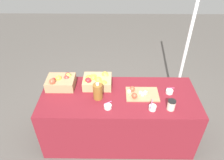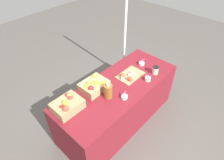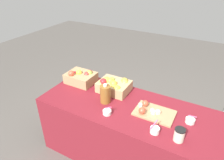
{
  "view_description": "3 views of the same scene",
  "coord_description": "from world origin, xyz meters",
  "px_view_note": "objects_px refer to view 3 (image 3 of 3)",
  "views": [
    {
      "loc": [
        -0.06,
        -1.91,
        2.4
      ],
      "look_at": [
        -0.09,
        0.08,
        0.91
      ],
      "focal_mm": 33.48,
      "sensor_mm": 36.0,
      "label": 1
    },
    {
      "loc": [
        -1.51,
        -1.27,
        2.53
      ],
      "look_at": [
        -0.12,
        0.01,
        0.91
      ],
      "focal_mm": 31.01,
      "sensor_mm": 36.0,
      "label": 2
    },
    {
      "loc": [
        0.68,
        -1.58,
        2.04
      ],
      "look_at": [
        -0.17,
        -0.04,
        1.03
      ],
      "focal_mm": 32.57,
      "sensor_mm": 36.0,
      "label": 3
    }
  ],
  "objects_px": {
    "sample_bowl_near": "(190,120)",
    "cider_jug": "(105,94)",
    "sample_bowl_mid": "(155,130)",
    "apple_crate_left": "(81,77)",
    "coffee_cup": "(179,135)",
    "cutting_board_front": "(152,111)",
    "sample_bowl_far": "(107,112)",
    "apple_crate_middle": "(113,85)"
  },
  "relations": [
    {
      "from": "sample_bowl_near",
      "to": "cider_jug",
      "type": "relative_size",
      "value": 0.43
    },
    {
      "from": "sample_bowl_mid",
      "to": "cider_jug",
      "type": "height_order",
      "value": "cider_jug"
    },
    {
      "from": "apple_crate_left",
      "to": "cider_jug",
      "type": "distance_m",
      "value": 0.53
    },
    {
      "from": "apple_crate_left",
      "to": "coffee_cup",
      "type": "distance_m",
      "value": 1.36
    },
    {
      "from": "sample_bowl_near",
      "to": "cutting_board_front",
      "type": "bearing_deg",
      "value": -173.27
    },
    {
      "from": "sample_bowl_mid",
      "to": "coffee_cup",
      "type": "relative_size",
      "value": 0.87
    },
    {
      "from": "apple_crate_left",
      "to": "cider_jug",
      "type": "relative_size",
      "value": 1.57
    },
    {
      "from": "cutting_board_front",
      "to": "sample_bowl_far",
      "type": "height_order",
      "value": "sample_bowl_far"
    },
    {
      "from": "apple_crate_middle",
      "to": "sample_bowl_far",
      "type": "xyz_separation_m",
      "value": [
        0.15,
        -0.4,
        -0.05
      ]
    },
    {
      "from": "apple_crate_middle",
      "to": "sample_bowl_far",
      "type": "height_order",
      "value": "apple_crate_middle"
    },
    {
      "from": "cutting_board_front",
      "to": "cider_jug",
      "type": "xyz_separation_m",
      "value": [
        -0.5,
        -0.06,
        0.08
      ]
    },
    {
      "from": "cutting_board_front",
      "to": "sample_bowl_mid",
      "type": "height_order",
      "value": "sample_bowl_mid"
    },
    {
      "from": "sample_bowl_mid",
      "to": "coffee_cup",
      "type": "distance_m",
      "value": 0.21
    },
    {
      "from": "sample_bowl_near",
      "to": "coffee_cup",
      "type": "bearing_deg",
      "value": -99.06
    },
    {
      "from": "sample_bowl_near",
      "to": "coffee_cup",
      "type": "xyz_separation_m",
      "value": [
        -0.04,
        -0.28,
        0.04
      ]
    },
    {
      "from": "apple_crate_left",
      "to": "apple_crate_middle",
      "type": "xyz_separation_m",
      "value": [
        0.45,
        0.02,
        0.0
      ]
    },
    {
      "from": "apple_crate_middle",
      "to": "cutting_board_front",
      "type": "relative_size",
      "value": 0.9
    },
    {
      "from": "sample_bowl_far",
      "to": "apple_crate_middle",
      "type": "bearing_deg",
      "value": 110.35
    },
    {
      "from": "cutting_board_front",
      "to": "sample_bowl_far",
      "type": "xyz_separation_m",
      "value": [
        -0.38,
        -0.23,
        0.0
      ]
    },
    {
      "from": "apple_crate_middle",
      "to": "cider_jug",
      "type": "distance_m",
      "value": 0.23
    },
    {
      "from": "cider_jug",
      "to": "coffee_cup",
      "type": "bearing_deg",
      "value": -12.27
    },
    {
      "from": "sample_bowl_far",
      "to": "coffee_cup",
      "type": "xyz_separation_m",
      "value": [
        0.7,
        -0.01,
        0.04
      ]
    },
    {
      "from": "coffee_cup",
      "to": "apple_crate_left",
      "type": "bearing_deg",
      "value": 163.1
    },
    {
      "from": "cutting_board_front",
      "to": "coffee_cup",
      "type": "bearing_deg",
      "value": -36.36
    },
    {
      "from": "sample_bowl_mid",
      "to": "cider_jug",
      "type": "distance_m",
      "value": 0.65
    },
    {
      "from": "coffee_cup",
      "to": "sample_bowl_near",
      "type": "bearing_deg",
      "value": 80.94
    },
    {
      "from": "apple_crate_left",
      "to": "sample_bowl_far",
      "type": "xyz_separation_m",
      "value": [
        0.6,
        -0.39,
        -0.05
      ]
    },
    {
      "from": "apple_crate_left",
      "to": "cutting_board_front",
      "type": "relative_size",
      "value": 0.88
    },
    {
      "from": "apple_crate_left",
      "to": "sample_bowl_near",
      "type": "xyz_separation_m",
      "value": [
        1.34,
        -0.12,
        -0.05
      ]
    },
    {
      "from": "apple_crate_middle",
      "to": "cutting_board_front",
      "type": "height_order",
      "value": "apple_crate_middle"
    },
    {
      "from": "apple_crate_left",
      "to": "cutting_board_front",
      "type": "bearing_deg",
      "value": -9.29
    },
    {
      "from": "cider_jug",
      "to": "coffee_cup",
      "type": "relative_size",
      "value": 1.79
    },
    {
      "from": "apple_crate_middle",
      "to": "sample_bowl_near",
      "type": "bearing_deg",
      "value": -8.49
    },
    {
      "from": "apple_crate_middle",
      "to": "sample_bowl_near",
      "type": "height_order",
      "value": "apple_crate_middle"
    },
    {
      "from": "cutting_board_front",
      "to": "sample_bowl_near",
      "type": "height_order",
      "value": "sample_bowl_near"
    },
    {
      "from": "apple_crate_middle",
      "to": "cider_jug",
      "type": "relative_size",
      "value": 1.61
    },
    {
      "from": "cutting_board_front",
      "to": "apple_crate_middle",
      "type": "bearing_deg",
      "value": 161.65
    },
    {
      "from": "apple_crate_middle",
      "to": "apple_crate_left",
      "type": "bearing_deg",
      "value": -178.01
    },
    {
      "from": "sample_bowl_mid",
      "to": "sample_bowl_far",
      "type": "distance_m",
      "value": 0.5
    },
    {
      "from": "sample_bowl_mid",
      "to": "apple_crate_left",
      "type": "bearing_deg",
      "value": 159.68
    },
    {
      "from": "apple_crate_left",
      "to": "cider_jug",
      "type": "bearing_deg",
      "value": -24.31
    },
    {
      "from": "apple_crate_left",
      "to": "cider_jug",
      "type": "height_order",
      "value": "cider_jug"
    }
  ]
}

